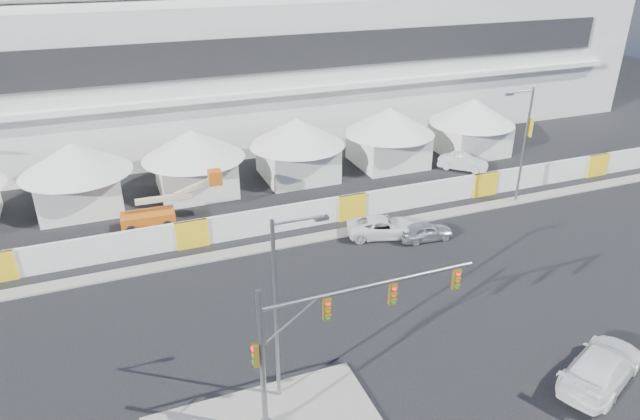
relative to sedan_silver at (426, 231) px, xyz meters
name	(u,v)px	position (x,y,z in m)	size (l,w,h in m)	color
ground	(360,354)	(-9.53, -9.53, -0.65)	(160.00, 160.00, 0.00)	black
far_curb	(518,200)	(10.47, 2.97, -0.59)	(80.00, 1.20, 0.12)	gray
stadium	(276,37)	(-0.82, 31.98, 8.80)	(80.00, 24.80, 21.98)	silver
tent_row	(247,149)	(-9.03, 14.47, 2.50)	(53.40, 8.40, 5.40)	white
hoarding_fence	(351,207)	(-3.53, 4.97, 0.35)	(70.00, 0.25, 2.00)	white
scaffold_tower	(571,55)	(36.47, 26.47, 5.35)	(4.40, 4.40, 12.00)	#595B60
sedan_silver	(426,231)	(0.00, 0.00, 0.00)	(3.83, 1.54, 1.31)	#B7B8BC
pickup_curb	(383,227)	(-2.54, 1.59, 0.07)	(5.20, 2.40, 1.45)	white
pickup_near	(602,367)	(0.39, -15.49, 0.21)	(5.98, 2.43, 1.74)	white
lot_car_a	(463,162)	(10.20, 10.53, 0.08)	(4.43, 1.55, 1.46)	silver
traffic_mast	(312,344)	(-13.36, -12.76, 3.52)	(9.99, 0.70, 7.18)	gray
streetlight_median	(281,300)	(-14.07, -10.87, 4.70)	(2.51, 0.25, 9.06)	gray
streetlight_curb	(523,138)	(9.97, 2.97, 4.74)	(2.75, 0.62, 9.30)	gray
boom_lift	(158,213)	(-17.31, 9.10, 0.38)	(7.57, 1.87, 3.84)	#C75A12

